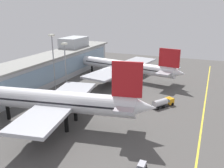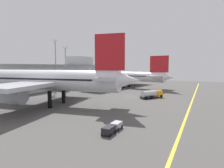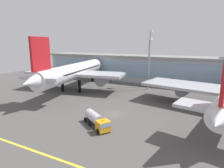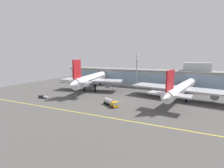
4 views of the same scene
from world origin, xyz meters
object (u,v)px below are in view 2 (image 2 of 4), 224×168
object	(u,v)px
apron_light_mast_centre	(65,62)
airliner_near_left	(47,80)
baggage_tug_near	(112,128)
apron_light_mast_west	(56,58)
airliner_near_right	(121,76)
fuel_tanker_truck	(152,94)

from	to	relation	value
apron_light_mast_centre	airliner_near_left	bearing A→B (deg)	-150.70
baggage_tug_near	apron_light_mast_centre	distance (m)	57.54
apron_light_mast_west	apron_light_mast_centre	bearing A→B (deg)	-76.57
airliner_near_right	baggage_tug_near	xyz separation A→B (m)	(-65.61, -27.03, -5.19)
airliner_near_left	airliner_near_right	xyz separation A→B (m)	(53.34, -0.67, -1.33)
airliner_near_left	apron_light_mast_centre	distance (m)	29.49
airliner_near_left	baggage_tug_near	world-z (taller)	airliner_near_left
airliner_near_left	fuel_tanker_truck	size ratio (longest dim) A/B	6.18
airliner_near_left	fuel_tanker_truck	bearing A→B (deg)	-144.53
airliner_near_right	fuel_tanker_truck	distance (m)	37.29
airliner_near_left	airliner_near_right	size ratio (longest dim) A/B	0.93
airliner_near_left	fuel_tanker_truck	xyz separation A→B (m)	(25.53, -25.11, -5.81)
apron_light_mast_west	apron_light_mast_centre	world-z (taller)	apron_light_mast_west
airliner_near_left	apron_light_mast_west	distance (m)	31.54
fuel_tanker_truck	apron_light_mast_west	distance (m)	46.07
baggage_tug_near	fuel_tanker_truck	bearing A→B (deg)	-176.04
fuel_tanker_truck	baggage_tug_near	xyz separation A→B (m)	(-37.80, -2.60, -0.72)
apron_light_mast_west	apron_light_mast_centre	size ratio (longest dim) A/B	1.16
airliner_near_left	baggage_tug_near	distance (m)	30.99
baggage_tug_near	apron_light_mast_west	world-z (taller)	apron_light_mast_west
fuel_tanker_truck	apron_light_mast_centre	xyz separation A→B (m)	(-0.38, 39.22, 11.99)
airliner_near_right	apron_light_mast_west	size ratio (longest dim) A/B	2.53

